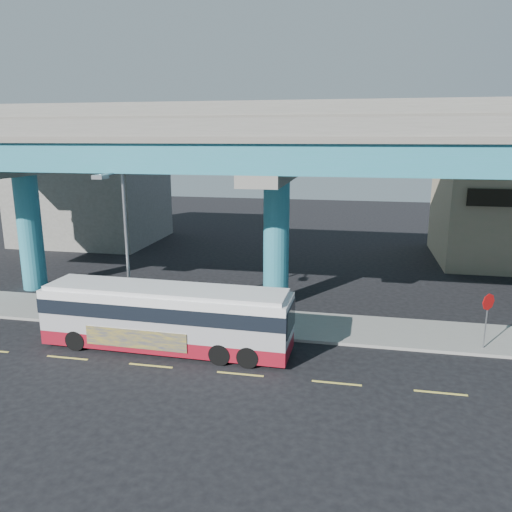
% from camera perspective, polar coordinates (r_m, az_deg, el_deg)
% --- Properties ---
extents(ground, '(120.00, 120.00, 0.00)m').
position_cam_1_polar(ground, '(21.75, -1.63, -13.00)').
color(ground, black).
rests_on(ground, ground).
extents(sidewalk, '(70.00, 4.00, 0.15)m').
position_cam_1_polar(sidewalk, '(26.66, 1.05, -7.68)').
color(sidewalk, gray).
rests_on(sidewalk, ground).
extents(lane_markings, '(58.00, 0.12, 0.01)m').
position_cam_1_polar(lane_markings, '(21.49, -1.81, -13.33)').
color(lane_markings, '#D8C64C').
rests_on(lane_markings, ground).
extents(viaduct, '(52.00, 12.40, 11.70)m').
position_cam_1_polar(viaduct, '(28.42, 2.47, 12.35)').
color(viaduct, teal).
rests_on(viaduct, ground).
extents(building_concrete, '(12.00, 10.00, 9.00)m').
position_cam_1_polar(building_concrete, '(49.69, -18.27, 6.81)').
color(building_concrete, gray).
rests_on(building_concrete, ground).
extents(transit_bus, '(11.77, 2.80, 3.00)m').
position_cam_1_polar(transit_bus, '(23.60, -10.20, -6.69)').
color(transit_bus, maroon).
rests_on(transit_bus, ground).
extents(parked_car, '(1.66, 3.67, 1.22)m').
position_cam_1_polar(parked_car, '(29.30, -16.16, -4.82)').
color(parked_car, '#2B2B2F').
rests_on(parked_car, sidewalk).
extents(street_lamp, '(0.50, 2.61, 8.06)m').
position_cam_1_polar(street_lamp, '(25.46, -15.25, 3.21)').
color(street_lamp, gray).
rests_on(street_lamp, sidewalk).
extents(stop_sign, '(0.63, 0.54, 2.65)m').
position_cam_1_polar(stop_sign, '(25.11, 24.95, -5.50)').
color(stop_sign, gray).
rests_on(stop_sign, sidewalk).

